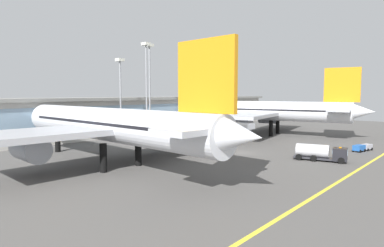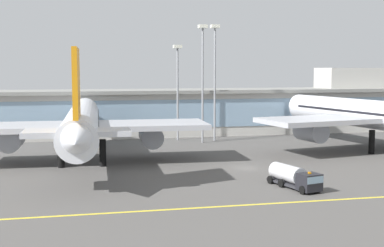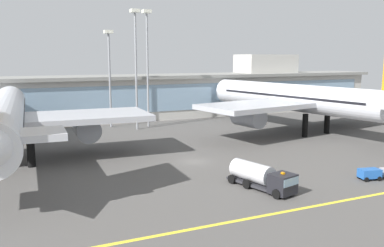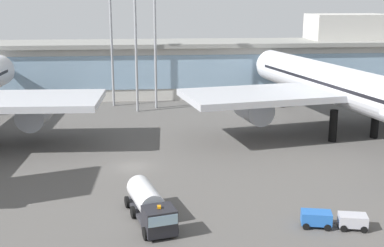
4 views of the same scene
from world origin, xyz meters
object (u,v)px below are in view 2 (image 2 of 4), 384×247
object	(u,v)px
airliner_near_right	(373,115)
apron_light_mast_west	(203,67)
airliner_near_left	(82,123)
apron_light_mast_centre	(215,66)
fuel_tanker_truck	(295,177)
apron_light_mast_east	(178,77)

from	to	relation	value
airliner_near_right	apron_light_mast_west	world-z (taller)	apron_light_mast_west
airliner_near_left	apron_light_mast_centre	xyz separation A→B (m)	(28.98, 22.20, 9.68)
apron_light_mast_centre	airliner_near_left	bearing A→B (deg)	-142.55
airliner_near_right	apron_light_mast_centre	distance (m)	34.65
apron_light_mast_centre	airliner_near_right	bearing A→B (deg)	-37.05
airliner_near_left	fuel_tanker_truck	bearing A→B (deg)	-130.62
airliner_near_right	apron_light_mast_east	xyz separation A→B (m)	(-34.36, 22.75, 7.18)
airliner_near_left	airliner_near_right	bearing A→B (deg)	-85.38
apron_light_mast_west	apron_light_mast_east	xyz separation A→B (m)	(-4.43, 5.17, -2.24)
fuel_tanker_truck	apron_light_mast_west	size ratio (longest dim) A/B	0.37
apron_light_mast_centre	fuel_tanker_truck	bearing A→B (deg)	-92.12
apron_light_mast_west	apron_light_mast_centre	size ratio (longest dim) A/B	0.99
fuel_tanker_truck	apron_light_mast_east	world-z (taller)	apron_light_mast_east
airliner_near_left	airliner_near_right	distance (m)	55.60
airliner_near_right	fuel_tanker_truck	distance (m)	39.89
apron_light_mast_west	apron_light_mast_centre	xyz separation A→B (m)	(3.36, 2.49, 0.15)
apron_light_mast_west	airliner_near_right	bearing A→B (deg)	-30.42
apron_light_mast_east	airliner_near_left	bearing A→B (deg)	-130.43
fuel_tanker_truck	airliner_near_right	bearing A→B (deg)	120.06
fuel_tanker_truck	apron_light_mast_east	size ratio (longest dim) A/B	0.44
fuel_tanker_truck	apron_light_mast_east	bearing A→B (deg)	172.69
fuel_tanker_truck	apron_light_mast_west	distance (m)	47.51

